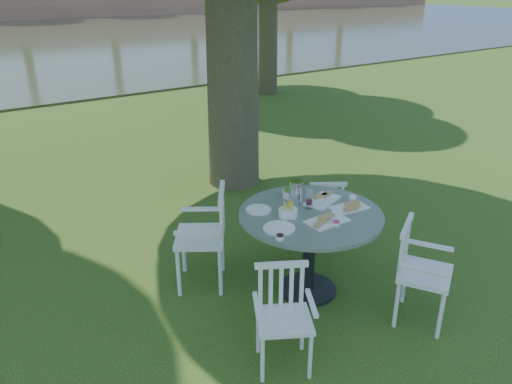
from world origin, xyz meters
The scene contains 7 objects.
ground centered at (0.00, 0.00, 0.00)m, with size 140.00×140.00×0.00m, color #1E3B0C.
table centered at (0.13, -0.50, 0.68)m, with size 1.33×1.33×0.86m.
chair_ne centered at (0.90, 0.12, 0.47)m, with size 0.55×0.54×0.80m.
chair_nw centered at (-0.56, 0.17, 0.60)m, with size 0.68×0.69×1.01m.
chair_sw centered at (-0.65, -1.10, 0.49)m, with size 0.56×0.55×0.83m.
chair_se centered at (0.63, -1.33, 0.54)m, with size 0.62×0.61×0.92m.
tableware centered at (0.11, -0.38, 0.90)m, with size 1.14×0.84×0.24m.
Camera 1 is at (-2.65, -3.62, 2.84)m, focal length 35.00 mm.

